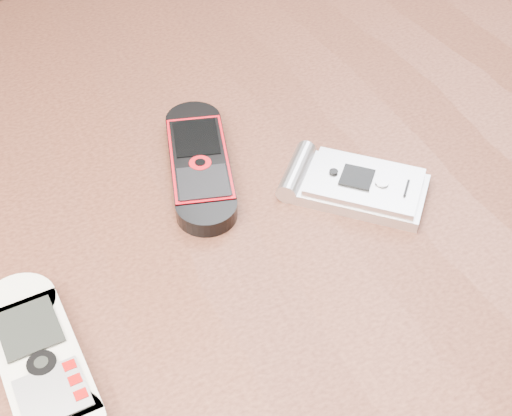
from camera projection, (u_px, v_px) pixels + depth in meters
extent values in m
cube|color=black|center=(250.00, 237.00, 0.52)|extent=(1.20, 0.80, 0.03)
cube|color=black|center=(460.00, 153.00, 1.17)|extent=(0.06, 0.06, 0.71)
cube|color=silver|center=(42.00, 364.00, 0.42)|extent=(0.05, 0.14, 0.02)
cube|color=black|center=(200.00, 163.00, 0.55)|extent=(0.08, 0.15, 0.01)
cube|color=silver|center=(360.00, 185.00, 0.53)|extent=(0.12, 0.12, 0.02)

